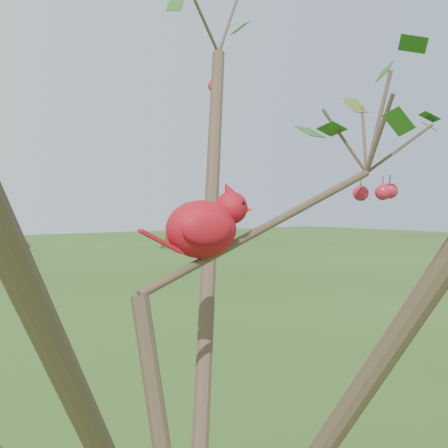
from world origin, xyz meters
The scene contains 2 objects.
crabapple_tree centered at (0.03, -0.02, 2.12)m, with size 2.35×2.05×2.95m.
cardinal centered at (0.10, 0.09, 2.08)m, with size 0.24×0.15×0.17m.
Camera 1 is at (-0.64, -0.95, 2.13)m, focal length 50.00 mm.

